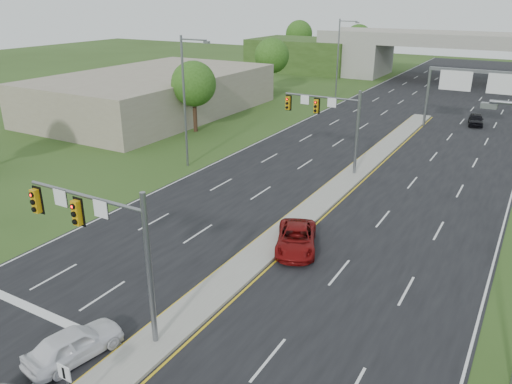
{
  "coord_description": "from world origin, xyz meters",
  "views": [
    {
      "loc": [
        12.51,
        -13.05,
        13.95
      ],
      "look_at": [
        -1.34,
        10.96,
        3.0
      ],
      "focal_mm": 35.0,
      "sensor_mm": 36.0,
      "label": 1
    }
  ],
  "objects": [
    {
      "name": "road",
      "position": [
        0.0,
        35.0,
        0.01
      ],
      "size": [
        24.0,
        160.0,
        0.02
      ],
      "primitive_type": "cube",
      "color": "black",
      "rests_on": "ground"
    },
    {
      "name": "lane_markings",
      "position": [
        -0.6,
        28.91,
        0.02
      ],
      "size": [
        23.72,
        160.0,
        0.01
      ],
      "color": "gold",
      "rests_on": "road"
    },
    {
      "name": "signal_mast_far",
      "position": [
        -2.26,
        24.93,
        4.73
      ],
      "size": [
        6.62,
        0.6,
        7.0
      ],
      "color": "slate",
      "rests_on": "ground"
    },
    {
      "name": "lightpole_l_far",
      "position": [
        -13.3,
        55.0,
        6.1
      ],
      "size": [
        2.85,
        0.25,
        11.0
      ],
      "color": "slate",
      "rests_on": "ground"
    },
    {
      "name": "overpass",
      "position": [
        0.0,
        80.0,
        3.55
      ],
      "size": [
        80.0,
        14.0,
        8.1
      ],
      "color": "gray",
      "rests_on": "ground"
    },
    {
      "name": "car_far_a",
      "position": [
        1.5,
        10.74,
        0.69
      ],
      "size": [
        3.94,
        5.34,
        1.35
      ],
      "primitive_type": "imported",
      "rotation": [
        0.0,
        0.0,
        0.4
      ],
      "color": "maroon",
      "rests_on": "road"
    },
    {
      "name": "tree_back_a",
      "position": [
        -38.0,
        94.0,
        5.84
      ],
      "size": [
        6.0,
        6.0,
        8.85
      ],
      "color": "#382316",
      "rests_on": "ground"
    },
    {
      "name": "signal_mast_near",
      "position": [
        -2.26,
        -0.07,
        4.73
      ],
      "size": [
        6.62,
        0.6,
        7.0
      ],
      "color": "slate",
      "rests_on": "ground"
    },
    {
      "name": "lightpole_l_mid",
      "position": [
        -13.3,
        20.0,
        6.1
      ],
      "size": [
        2.85,
        0.25,
        11.0
      ],
      "color": "slate",
      "rests_on": "ground"
    },
    {
      "name": "tree_l_mid",
      "position": [
        -24.0,
        55.0,
        5.51
      ],
      "size": [
        5.2,
        5.2,
        8.12
      ],
      "color": "#382316",
      "rests_on": "ground"
    },
    {
      "name": "commercial_building",
      "position": [
        -30.0,
        35.0,
        2.5
      ],
      "size": [
        18.0,
        30.0,
        5.0
      ],
      "primitive_type": "cube",
      "color": "gray",
      "rests_on": "ground"
    },
    {
      "name": "tree_l_near",
      "position": [
        -20.0,
        30.0,
        5.18
      ],
      "size": [
        4.8,
        4.8,
        7.6
      ],
      "color": "#382316",
      "rests_on": "ground"
    },
    {
      "name": "car_far_c",
      "position": [
        6.28,
        48.37,
        0.68
      ],
      "size": [
        2.11,
        4.04,
        1.31
      ],
      "primitive_type": "imported",
      "rotation": [
        0.0,
        0.0,
        0.15
      ],
      "color": "black",
      "rests_on": "road"
    },
    {
      "name": "car_white",
      "position": [
        -2.26,
        -2.35,
        0.71
      ],
      "size": [
        2.4,
        4.3,
        1.38
      ],
      "primitive_type": "imported",
      "rotation": [
        0.0,
        0.0,
        2.94
      ],
      "color": "white",
      "rests_on": "road"
    },
    {
      "name": "ground",
      "position": [
        0.0,
        0.0,
        0.0
      ],
      "size": [
        240.0,
        240.0,
        0.0
      ],
      "primitive_type": "plane",
      "color": "#2C4518",
      "rests_on": "ground"
    },
    {
      "name": "sign_gantry",
      "position": [
        6.68,
        44.92,
        5.24
      ],
      "size": [
        11.58,
        0.44,
        6.67
      ],
      "color": "slate",
      "rests_on": "ground"
    },
    {
      "name": "median",
      "position": [
        0.0,
        23.0,
        0.1
      ],
      "size": [
        2.0,
        54.0,
        0.16
      ],
      "primitive_type": "cube",
      "color": "gray",
      "rests_on": "road"
    },
    {
      "name": "tree_back_b",
      "position": [
        -24.0,
        94.0,
        5.51
      ],
      "size": [
        5.6,
        5.6,
        8.32
      ],
      "color": "#382316",
      "rests_on": "ground"
    },
    {
      "name": "keep_right_sign",
      "position": [
        0.0,
        -4.53,
        1.52
      ],
      "size": [
        0.6,
        0.13,
        2.2
      ],
      "color": "slate",
      "rests_on": "ground"
    }
  ]
}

